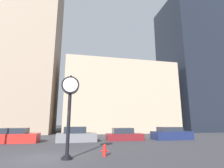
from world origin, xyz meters
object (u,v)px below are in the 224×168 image
(car_red, at_px, (16,136))
(car_grey, at_px, (76,135))
(fire_hydrant_near, at_px, (105,150))
(car_maroon, at_px, (124,135))
(street_clock, at_px, (70,98))
(car_navy, at_px, (171,134))

(car_red, xyz_separation_m, car_grey, (5.57, -0.33, 0.03))
(car_red, relative_size, fire_hydrant_near, 5.95)
(car_grey, relative_size, car_maroon, 1.00)
(street_clock, distance_m, car_maroon, 10.79)
(street_clock, xyz_separation_m, car_navy, (11.10, 8.43, -2.65))
(car_red, distance_m, fire_hydrant_near, 10.97)
(street_clock, distance_m, fire_hydrant_near, 3.59)
(car_red, bearing_deg, street_clock, -58.82)
(car_grey, distance_m, car_maroon, 5.10)
(fire_hydrant_near, bearing_deg, car_navy, 41.75)
(car_red, relative_size, car_grey, 1.01)
(car_maroon, distance_m, car_navy, 5.44)
(street_clock, height_order, car_navy, street_clock)
(fire_hydrant_near, bearing_deg, car_grey, 100.60)
(street_clock, bearing_deg, car_navy, 37.23)
(street_clock, bearing_deg, fire_hydrant_near, 10.60)
(street_clock, relative_size, car_red, 1.15)
(street_clock, relative_size, car_navy, 1.04)
(car_red, distance_m, car_grey, 5.58)
(street_clock, height_order, fire_hydrant_near, street_clock)
(street_clock, xyz_separation_m, fire_hydrant_near, (2.09, 0.39, -2.90))
(car_red, bearing_deg, car_maroon, 1.59)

